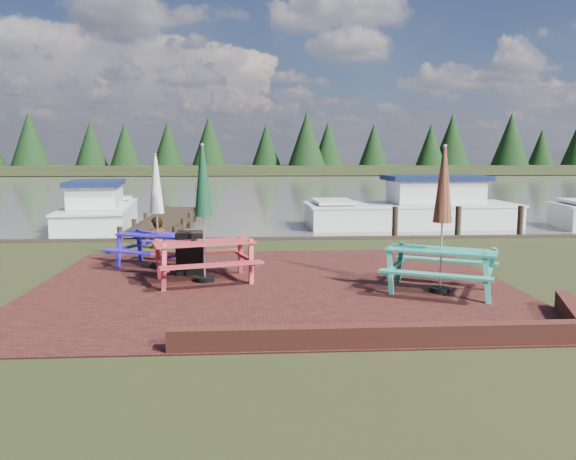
# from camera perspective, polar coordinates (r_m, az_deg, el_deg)

# --- Properties ---
(ground) EXTENTS (120.00, 120.00, 0.00)m
(ground) POSITION_cam_1_polar(r_m,az_deg,el_deg) (9.86, -1.18, -6.96)
(ground) COLOR black
(ground) RESTS_ON ground
(paving) EXTENTS (9.00, 7.50, 0.02)m
(paving) POSITION_cam_1_polar(r_m,az_deg,el_deg) (10.83, -1.41, -5.57)
(paving) COLOR #381312
(paving) RESTS_ON ground
(brick_wall) EXTENTS (6.21, 1.79, 0.30)m
(brick_wall) POSITION_cam_1_polar(r_m,az_deg,el_deg) (7.91, 15.55, -9.82)
(brick_wall) COLOR #4C1E16
(brick_wall) RESTS_ON ground
(water) EXTENTS (120.00, 60.00, 0.02)m
(water) POSITION_cam_1_polar(r_m,az_deg,el_deg) (46.60, -3.09, 4.57)
(water) COLOR #48463E
(water) RESTS_ON ground
(far_treeline) EXTENTS (120.00, 10.00, 8.10)m
(far_treeline) POSITION_cam_1_polar(r_m,az_deg,el_deg) (75.54, -3.30, 8.23)
(far_treeline) COLOR black
(far_treeline) RESTS_ON ground
(picnic_table_teal) EXTENTS (2.45, 2.36, 2.64)m
(picnic_table_teal) POSITION_cam_1_polar(r_m,az_deg,el_deg) (10.43, 15.32, -1.25)
(picnic_table_teal) COLOR teal
(picnic_table_teal) RESTS_ON ground
(picnic_table_red) EXTENTS (2.33, 2.18, 2.67)m
(picnic_table_red) POSITION_cam_1_polar(r_m,az_deg,el_deg) (11.02, -8.54, -0.52)
(picnic_table_red) COLOR #A92B31
(picnic_table_red) RESTS_ON ground
(picnic_table_blue) EXTENTS (2.30, 2.21, 2.48)m
(picnic_table_blue) POSITION_cam_1_polar(r_m,az_deg,el_deg) (12.66, -13.12, 0.12)
(picnic_table_blue) COLOR #2918B4
(picnic_table_blue) RESTS_ON ground
(chalkboard) EXTENTS (0.59, 0.59, 0.92)m
(chalkboard) POSITION_cam_1_polar(r_m,az_deg,el_deg) (11.75, -9.88, -2.33)
(chalkboard) COLOR black
(chalkboard) RESTS_ON ground
(jetty) EXTENTS (1.76, 9.08, 1.00)m
(jetty) POSITION_cam_1_polar(r_m,az_deg,el_deg) (21.18, -11.98, 1.05)
(jetty) COLOR black
(jetty) RESTS_ON ground
(boat_jetty) EXTENTS (3.13, 6.91, 1.93)m
(boat_jetty) POSITION_cam_1_polar(r_m,az_deg,el_deg) (21.84, -18.63, 1.71)
(boat_jetty) COLOR silver
(boat_jetty) RESTS_ON ground
(boat_near) EXTENTS (7.86, 2.94, 2.11)m
(boat_near) POSITION_cam_1_polar(r_m,az_deg,el_deg) (21.42, 12.77, 1.94)
(boat_near) COLOR silver
(boat_near) RESTS_ON ground
(person) EXTENTS (0.70, 0.54, 1.70)m
(person) POSITION_cam_1_polar(r_m,az_deg,el_deg) (15.32, -13.23, 1.30)
(person) COLOR gray
(person) RESTS_ON ground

